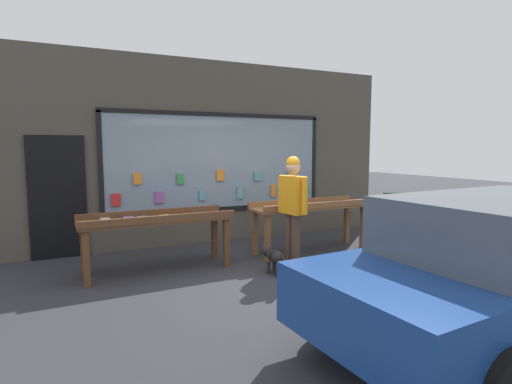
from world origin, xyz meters
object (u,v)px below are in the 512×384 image
at_px(person_browsing, 293,201).
at_px(small_dog, 274,256).
at_px(display_table_left, 157,224).
at_px(sandwich_board_sign, 396,217).
at_px(display_table_right, 311,211).
at_px(parked_car, 504,263).

relative_size(person_browsing, small_dog, 3.27).
height_order(display_table_left, person_browsing, person_browsing).
bearing_deg(small_dog, sandwich_board_sign, -81.82).
distance_m(display_table_right, small_dog, 1.61).
relative_size(display_table_right, parked_car, 0.52).
distance_m(display_table_left, small_dog, 1.85).
distance_m(display_table_left, person_browsing, 2.14).
xyz_separation_m(display_table_right, small_dog, (-1.24, -0.91, -0.47)).
bearing_deg(small_dog, display_table_right, -60.44).
bearing_deg(sandwich_board_sign, person_browsing, -146.67).
distance_m(sandwich_board_sign, parked_car, 4.19).
height_order(person_browsing, parked_car, person_browsing).
bearing_deg(sandwich_board_sign, display_table_left, -159.20).
distance_m(small_dog, sandwich_board_sign, 3.40).
relative_size(display_table_left, sandwich_board_sign, 2.37).
distance_m(person_browsing, parked_car, 3.09).
xyz_separation_m(person_browsing, parked_car, (0.68, -3.00, -0.30)).
distance_m(display_table_left, parked_car, 4.53).
bearing_deg(small_dog, display_table_left, 52.62).
bearing_deg(parked_car, sandwich_board_sign, 55.37).
relative_size(display_table_left, display_table_right, 1.00).
distance_m(display_table_right, person_browsing, 1.04).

